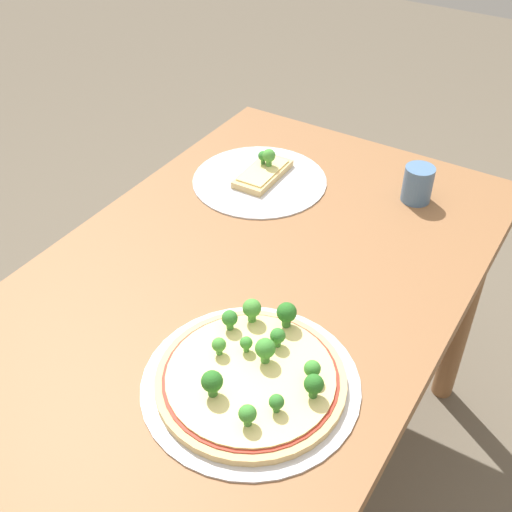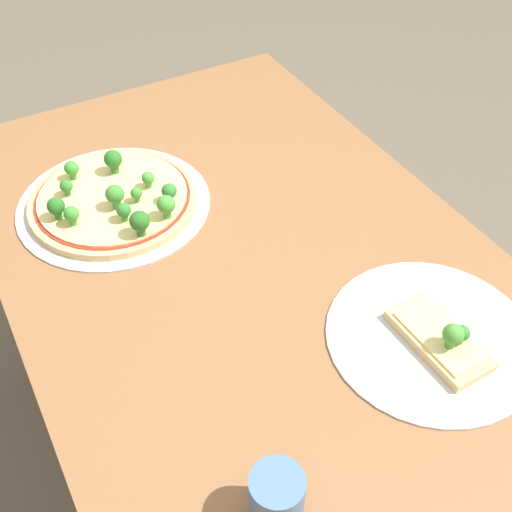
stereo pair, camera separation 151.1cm
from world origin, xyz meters
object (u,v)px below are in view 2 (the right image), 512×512
(dining_table, at_px, (246,292))
(drinking_cup, at_px, (276,498))
(pizza_tray_whole, at_px, (114,200))
(pizza_tray_slice, at_px, (435,337))

(dining_table, distance_m, drinking_cup, 0.48)
(dining_table, height_order, drinking_cup, drinking_cup)
(dining_table, distance_m, pizza_tray_whole, 0.30)
(dining_table, relative_size, drinking_cup, 14.68)
(pizza_tray_whole, relative_size, pizza_tray_slice, 1.13)
(drinking_cup, bearing_deg, dining_table, -23.76)
(pizza_tray_slice, height_order, drinking_cup, drinking_cup)
(dining_table, bearing_deg, pizza_tray_whole, 33.71)
(dining_table, bearing_deg, pizza_tray_slice, -152.70)
(dining_table, relative_size, pizza_tray_slice, 3.88)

